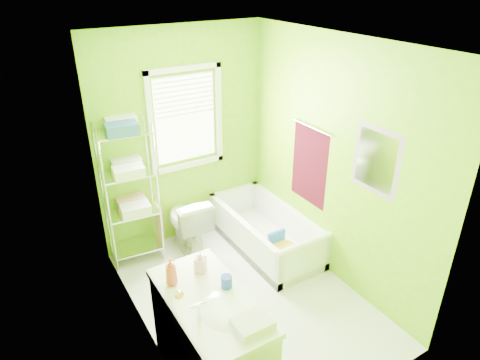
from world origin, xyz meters
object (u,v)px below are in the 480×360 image
toilet (188,223)px  vanity (212,338)px  bathtub (266,236)px  wire_shelf_unit (130,178)px

toilet → vanity: (-0.62, -1.80, 0.09)m
bathtub → vanity: vanity is taller
vanity → wire_shelf_unit: wire_shelf_unit is taller
bathtub → vanity: 2.00m
bathtub → wire_shelf_unit: bearing=156.2°
bathtub → wire_shelf_unit: 1.78m
vanity → wire_shelf_unit: bearing=88.7°
bathtub → wire_shelf_unit: size_ratio=0.91×
bathtub → toilet: 0.98m
toilet → vanity: bearing=73.9°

